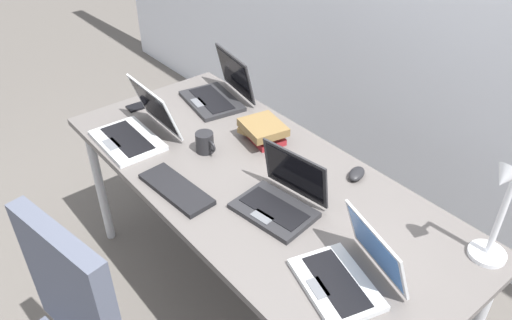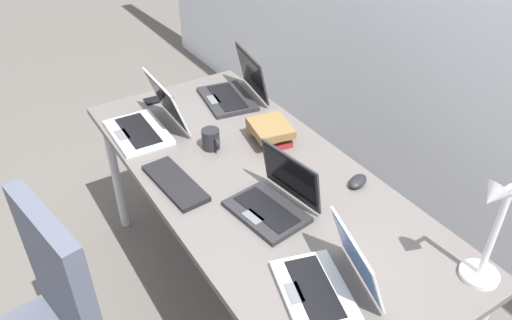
{
  "view_description": "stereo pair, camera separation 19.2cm",
  "coord_description": "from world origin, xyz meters",
  "px_view_note": "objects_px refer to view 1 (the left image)",
  "views": [
    {
      "loc": [
        1.22,
        -0.99,
        1.93
      ],
      "look_at": [
        0.0,
        0.0,
        0.82
      ],
      "focal_mm": 35.2,
      "sensor_mm": 36.0,
      "label": 1
    },
    {
      "loc": [
        1.33,
        -0.84,
        1.93
      ],
      "look_at": [
        0.0,
        0.0,
        0.82
      ],
      "focal_mm": 35.2,
      "sensor_mm": 36.0,
      "label": 2
    }
  ],
  "objects_px": {
    "laptop_back_right": "(348,273)",
    "book_stack": "(263,131)",
    "external_keyboard": "(176,189)",
    "computer_mouse": "(357,174)",
    "laptop_near_mouse": "(136,130)",
    "laptop_near_lamp": "(280,199)",
    "desk_lamp": "(498,214)",
    "cell_phone": "(141,105)",
    "coffee_mug": "(205,143)",
    "laptop_front_left": "(219,92)"
  },
  "relations": [
    {
      "from": "desk_lamp",
      "to": "book_stack",
      "type": "bearing_deg",
      "value": -175.01
    },
    {
      "from": "laptop_near_mouse",
      "to": "cell_phone",
      "type": "distance_m",
      "value": 0.3
    },
    {
      "from": "laptop_back_right",
      "to": "laptop_near_lamp",
      "type": "relative_size",
      "value": 1.11
    },
    {
      "from": "desk_lamp",
      "to": "cell_phone",
      "type": "relative_size",
      "value": 2.94
    },
    {
      "from": "laptop_front_left",
      "to": "laptop_back_right",
      "type": "distance_m",
      "value": 1.24
    },
    {
      "from": "laptop_back_right",
      "to": "coffee_mug",
      "type": "xyz_separation_m",
      "value": [
        -0.86,
        0.07,
        0.0
      ]
    },
    {
      "from": "laptop_near_mouse",
      "to": "computer_mouse",
      "type": "relative_size",
      "value": 3.44
    },
    {
      "from": "desk_lamp",
      "to": "external_keyboard",
      "type": "height_order",
      "value": "desk_lamp"
    },
    {
      "from": "laptop_front_left",
      "to": "cell_phone",
      "type": "height_order",
      "value": "laptop_front_left"
    },
    {
      "from": "book_stack",
      "to": "computer_mouse",
      "type": "bearing_deg",
      "value": 14.35
    },
    {
      "from": "laptop_back_right",
      "to": "computer_mouse",
      "type": "distance_m",
      "value": 0.54
    },
    {
      "from": "desk_lamp",
      "to": "laptop_near_lamp",
      "type": "relative_size",
      "value": 1.29
    },
    {
      "from": "desk_lamp",
      "to": "laptop_front_left",
      "type": "height_order",
      "value": "desk_lamp"
    },
    {
      "from": "laptop_near_lamp",
      "to": "coffee_mug",
      "type": "relative_size",
      "value": 2.74
    },
    {
      "from": "laptop_back_right",
      "to": "laptop_near_lamp",
      "type": "height_order",
      "value": "laptop_near_lamp"
    },
    {
      "from": "laptop_front_left",
      "to": "external_keyboard",
      "type": "distance_m",
      "value": 0.72
    },
    {
      "from": "laptop_back_right",
      "to": "laptop_near_lamp",
      "type": "distance_m",
      "value": 0.4
    },
    {
      "from": "desk_lamp",
      "to": "computer_mouse",
      "type": "distance_m",
      "value": 0.58
    },
    {
      "from": "coffee_mug",
      "to": "laptop_near_mouse",
      "type": "bearing_deg",
      "value": -146.58
    },
    {
      "from": "computer_mouse",
      "to": "desk_lamp",
      "type": "bearing_deg",
      "value": -23.3
    },
    {
      "from": "external_keyboard",
      "to": "desk_lamp",
      "type": "bearing_deg",
      "value": 27.39
    },
    {
      "from": "laptop_back_right",
      "to": "book_stack",
      "type": "relative_size",
      "value": 1.54
    },
    {
      "from": "laptop_front_left",
      "to": "external_keyboard",
      "type": "bearing_deg",
      "value": -48.81
    },
    {
      "from": "external_keyboard",
      "to": "computer_mouse",
      "type": "xyz_separation_m",
      "value": [
        0.37,
        0.59,
        0.01
      ]
    },
    {
      "from": "laptop_near_lamp",
      "to": "cell_phone",
      "type": "height_order",
      "value": "laptop_near_lamp"
    },
    {
      "from": "laptop_back_right",
      "to": "coffee_mug",
      "type": "height_order",
      "value": "laptop_back_right"
    },
    {
      "from": "laptop_front_left",
      "to": "external_keyboard",
      "type": "relative_size",
      "value": 1.08
    },
    {
      "from": "laptop_back_right",
      "to": "laptop_near_lamp",
      "type": "xyz_separation_m",
      "value": [
        -0.39,
        0.07,
        0.0
      ]
    },
    {
      "from": "laptop_back_right",
      "to": "coffee_mug",
      "type": "bearing_deg",
      "value": 175.26
    },
    {
      "from": "laptop_near_lamp",
      "to": "laptop_front_left",
      "type": "bearing_deg",
      "value": 159.16
    },
    {
      "from": "laptop_front_left",
      "to": "computer_mouse",
      "type": "height_order",
      "value": "laptop_front_left"
    },
    {
      "from": "laptop_near_lamp",
      "to": "external_keyboard",
      "type": "relative_size",
      "value": 0.94
    },
    {
      "from": "computer_mouse",
      "to": "book_stack",
      "type": "relative_size",
      "value": 0.43
    },
    {
      "from": "external_keyboard",
      "to": "cell_phone",
      "type": "height_order",
      "value": "external_keyboard"
    },
    {
      "from": "external_keyboard",
      "to": "coffee_mug",
      "type": "xyz_separation_m",
      "value": [
        -0.15,
        0.24,
        0.03
      ]
    },
    {
      "from": "laptop_near_lamp",
      "to": "desk_lamp",
      "type": "bearing_deg",
      "value": 28.65
    },
    {
      "from": "laptop_near_mouse",
      "to": "laptop_near_lamp",
      "type": "relative_size",
      "value": 1.07
    },
    {
      "from": "desk_lamp",
      "to": "cell_phone",
      "type": "xyz_separation_m",
      "value": [
        -1.59,
        -0.35,
        -0.19
      ]
    },
    {
      "from": "laptop_back_right",
      "to": "cell_phone",
      "type": "relative_size",
      "value": 2.52
    },
    {
      "from": "cell_phone",
      "to": "laptop_back_right",
      "type": "bearing_deg",
      "value": 1.67
    },
    {
      "from": "desk_lamp",
      "to": "external_keyboard",
      "type": "distance_m",
      "value": 1.1
    },
    {
      "from": "laptop_front_left",
      "to": "computer_mouse",
      "type": "bearing_deg",
      "value": 3.41
    },
    {
      "from": "external_keyboard",
      "to": "computer_mouse",
      "type": "relative_size",
      "value": 3.44
    },
    {
      "from": "desk_lamp",
      "to": "laptop_near_lamp",
      "type": "bearing_deg",
      "value": -151.35
    },
    {
      "from": "laptop_near_mouse",
      "to": "laptop_back_right",
      "type": "height_order",
      "value": "laptop_near_mouse"
    },
    {
      "from": "laptop_front_left",
      "to": "book_stack",
      "type": "distance_m",
      "value": 0.41
    },
    {
      "from": "external_keyboard",
      "to": "cell_phone",
      "type": "distance_m",
      "value": 0.7
    },
    {
      "from": "book_stack",
      "to": "desk_lamp",
      "type": "bearing_deg",
      "value": 4.99
    },
    {
      "from": "laptop_back_right",
      "to": "desk_lamp",
      "type": "bearing_deg",
      "value": 62.37
    },
    {
      "from": "desk_lamp",
      "to": "external_keyboard",
      "type": "relative_size",
      "value": 1.21
    }
  ]
}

